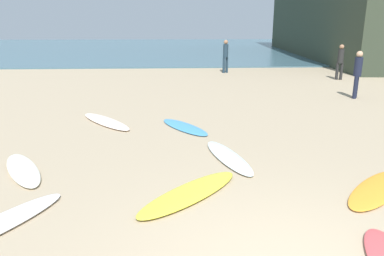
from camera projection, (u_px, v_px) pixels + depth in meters
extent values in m
cube|color=#426675|center=(183.00, 47.00, 41.77)|extent=(120.00, 40.00, 0.08)
ellipsoid|color=#4698D5|center=(184.00, 127.00, 9.72)|extent=(1.49, 1.96, 0.06)
ellipsoid|color=#F8DDCC|center=(106.00, 121.00, 10.23)|extent=(1.88, 2.24, 0.09)
ellipsoid|color=silver|center=(228.00, 157.00, 7.52)|extent=(0.99, 2.17, 0.08)
ellipsoid|color=yellow|center=(190.00, 193.00, 5.92)|extent=(1.98, 2.02, 0.09)
ellipsoid|color=white|center=(23.00, 169.00, 6.87)|extent=(1.41, 1.93, 0.09)
ellipsoid|color=orange|center=(378.00, 189.00, 6.09)|extent=(1.88, 1.82, 0.06)
cylinder|color=#1E3342|center=(227.00, 65.00, 20.46)|extent=(0.14, 0.14, 0.85)
cylinder|color=#1E3342|center=(224.00, 65.00, 20.36)|extent=(0.14, 0.14, 0.85)
cylinder|color=#1E3342|center=(226.00, 51.00, 20.20)|extent=(0.38, 0.38, 0.71)
sphere|color=#9E7051|center=(226.00, 42.00, 20.07)|extent=(0.23, 0.23, 0.23)
cylinder|color=#191E33|center=(356.00, 87.00, 13.57)|extent=(0.14, 0.14, 0.82)
cylinder|color=#191E33|center=(355.00, 88.00, 13.40)|extent=(0.14, 0.14, 0.82)
cylinder|color=#191E33|center=(358.00, 67.00, 13.28)|extent=(0.39, 0.39, 0.68)
sphere|color=tan|center=(360.00, 54.00, 13.15)|extent=(0.22, 0.22, 0.22)
cylinder|color=black|center=(337.00, 71.00, 17.94)|extent=(0.14, 0.14, 0.80)
cylinder|color=black|center=(341.00, 71.00, 17.91)|extent=(0.14, 0.14, 0.80)
cylinder|color=black|center=(341.00, 56.00, 17.72)|extent=(0.33, 0.33, 0.67)
sphere|color=#9E7051|center=(342.00, 47.00, 17.60)|extent=(0.22, 0.22, 0.22)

